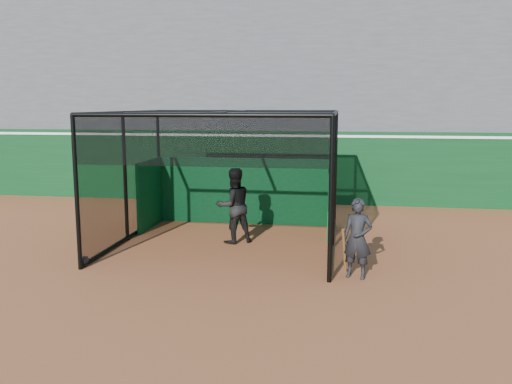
# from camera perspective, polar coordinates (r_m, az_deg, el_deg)

# --- Properties ---
(ground) EXTENTS (120.00, 120.00, 0.00)m
(ground) POSITION_cam_1_polar(r_m,az_deg,el_deg) (11.16, -6.13, -8.63)
(ground) COLOR #96502B
(ground) RESTS_ON ground
(outfield_wall) EXTENTS (50.00, 0.50, 2.50)m
(outfield_wall) POSITION_cam_1_polar(r_m,az_deg,el_deg) (19.07, 0.54, 2.82)
(outfield_wall) COLOR #093615
(outfield_wall) RESTS_ON ground
(grandstand) EXTENTS (50.00, 7.85, 8.95)m
(grandstand) POSITION_cam_1_polar(r_m,az_deg,el_deg) (22.72, 2.01, 11.89)
(grandstand) COLOR #4C4C4F
(grandstand) RESTS_ON ground
(batting_cage) EXTENTS (5.26, 5.13, 3.21)m
(batting_cage) POSITION_cam_1_polar(r_m,az_deg,el_deg) (13.16, -3.15, 1.29)
(batting_cage) COLOR black
(batting_cage) RESTS_ON ground
(batter) EXTENTS (1.15, 1.10, 1.87)m
(batter) POSITION_cam_1_polar(r_m,az_deg,el_deg) (13.40, -2.36, -1.44)
(batter) COLOR black
(batter) RESTS_ON ground
(on_deck_player) EXTENTS (0.66, 0.52, 1.60)m
(on_deck_player) POSITION_cam_1_polar(r_m,az_deg,el_deg) (10.88, 10.61, -4.85)
(on_deck_player) COLOR black
(on_deck_player) RESTS_ON ground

